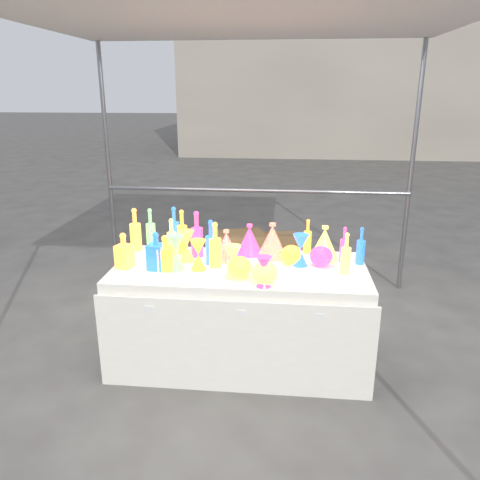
# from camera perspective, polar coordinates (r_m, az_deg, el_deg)

# --- Properties ---
(ground) EXTENTS (80.00, 80.00, 0.00)m
(ground) POSITION_cam_1_polar(r_m,az_deg,el_deg) (3.68, 0.00, -14.23)
(ground) COLOR slate
(ground) RESTS_ON ground
(canopy_tent) EXTENTS (3.15, 3.15, 2.46)m
(canopy_tent) POSITION_cam_1_polar(r_m,az_deg,el_deg) (3.16, 0.02, 25.65)
(canopy_tent) COLOR gray
(canopy_tent) RESTS_ON ground
(display_table) EXTENTS (1.84, 0.83, 0.75)m
(display_table) POSITION_cam_1_polar(r_m,az_deg,el_deg) (3.49, -0.02, -9.09)
(display_table) COLOR white
(display_table) RESTS_ON ground
(background_building) EXTENTS (14.00, 6.00, 6.00)m
(background_building) POSITION_cam_1_polar(r_m,az_deg,el_deg) (17.53, 19.11, 20.28)
(background_building) COLOR #BFB49F
(background_building) RESTS_ON ground
(cardboard_box_closed) EXTENTS (0.70, 0.60, 0.43)m
(cardboard_box_closed) POSITION_cam_1_polar(r_m,az_deg,el_deg) (5.27, -0.20, -1.49)
(cardboard_box_closed) COLOR olive
(cardboard_box_closed) RESTS_ON ground
(cardboard_box_flat) EXTENTS (0.77, 0.62, 0.06)m
(cardboard_box_flat) POSITION_cam_1_polar(r_m,az_deg,el_deg) (6.38, 4.17, 0.18)
(cardboard_box_flat) COLOR olive
(cardboard_box_flat) RESTS_ON ground
(bottle_0) EXTENTS (0.10, 0.10, 0.34)m
(bottle_0) POSITION_cam_1_polar(r_m,az_deg,el_deg) (3.73, -12.65, 1.28)
(bottle_0) COLOR red
(bottle_0) RESTS_ON display_table
(bottle_1) EXTENTS (0.09, 0.09, 0.34)m
(bottle_1) POSITION_cam_1_polar(r_m,az_deg,el_deg) (3.71, -8.01, 1.47)
(bottle_1) COLOR #17803F
(bottle_1) RESTS_ON display_table
(bottle_2) EXTENTS (0.10, 0.10, 0.35)m
(bottle_2) POSITION_cam_1_polar(r_m,az_deg,el_deg) (3.59, -7.05, 1.00)
(bottle_2) COLOR yellow
(bottle_2) RESTS_ON display_table
(bottle_3) EXTENTS (0.09, 0.09, 0.35)m
(bottle_3) POSITION_cam_1_polar(r_m,az_deg,el_deg) (3.51, -5.29, 0.74)
(bottle_3) COLOR #1D4DAA
(bottle_3) RESTS_ON display_table
(bottle_4) EXTENTS (0.07, 0.07, 0.30)m
(bottle_4) POSITION_cam_1_polar(r_m,az_deg,el_deg) (3.53, -8.32, 0.27)
(bottle_4) COLOR #13757A
(bottle_4) RESTS_ON display_table
(bottle_5) EXTENTS (0.08, 0.08, 0.34)m
(bottle_5) POSITION_cam_1_polar(r_m,az_deg,el_deg) (3.70, -10.83, 1.27)
(bottle_5) COLOR #AC22A6
(bottle_5) RESTS_ON display_table
(bottle_6) EXTENTS (0.11, 0.11, 0.33)m
(bottle_6) POSITION_cam_1_polar(r_m,az_deg,el_deg) (3.30, -3.03, -0.55)
(bottle_6) COLOR red
(bottle_6) RESTS_ON display_table
(bottle_7) EXTENTS (0.09, 0.09, 0.33)m
(bottle_7) POSITION_cam_1_polar(r_m,az_deg,el_deg) (3.35, -3.57, -0.26)
(bottle_7) COLOR #17803F
(bottle_7) RESTS_ON display_table
(decanter_0) EXTENTS (0.13, 0.13, 0.26)m
(decanter_0) POSITION_cam_1_polar(r_m,az_deg,el_deg) (3.39, -13.96, -1.23)
(decanter_0) COLOR red
(decanter_0) RESTS_ON display_table
(decanter_1) EXTENTS (0.11, 0.11, 0.25)m
(decanter_1) POSITION_cam_1_polar(r_m,az_deg,el_deg) (3.28, -9.09, -1.55)
(decanter_1) COLOR yellow
(decanter_1) RESTS_ON display_table
(decanter_2) EXTENTS (0.13, 0.13, 0.27)m
(decanter_2) POSITION_cam_1_polar(r_m,az_deg,el_deg) (3.30, -10.17, -1.31)
(decanter_2) COLOR #17803F
(decanter_2) RESTS_ON display_table
(hourglass_0) EXTENTS (0.13, 0.13, 0.22)m
(hourglass_0) POSITION_cam_1_polar(r_m,az_deg,el_deg) (3.27, -5.11, -1.81)
(hourglass_0) COLOR yellow
(hourglass_0) RESTS_ON display_table
(hourglass_1) EXTENTS (0.11, 0.11, 0.20)m
(hourglass_1) POSITION_cam_1_polar(r_m,az_deg,el_deg) (2.98, 2.90, -3.88)
(hourglass_1) COLOR #1D4DAA
(hourglass_1) RESTS_ON display_table
(hourglass_2) EXTENTS (0.13, 0.13, 0.22)m
(hourglass_2) POSITION_cam_1_polar(r_m,az_deg,el_deg) (3.12, -0.88, -2.65)
(hourglass_2) COLOR #13757A
(hourglass_2) RESTS_ON display_table
(hourglass_3) EXTENTS (0.14, 0.14, 0.25)m
(hourglass_3) POSITION_cam_1_polar(r_m,az_deg,el_deg) (3.28, -7.83, -1.53)
(hourglass_3) COLOR #AC22A6
(hourglass_3) RESTS_ON display_table
(hourglass_4) EXTENTS (0.15, 0.15, 0.23)m
(hourglass_4) POSITION_cam_1_polar(r_m,az_deg,el_deg) (3.44, -6.52, -0.74)
(hourglass_4) COLOR red
(hourglass_4) RESTS_ON display_table
(hourglass_5) EXTENTS (0.12, 0.12, 0.23)m
(hourglass_5) POSITION_cam_1_polar(r_m,az_deg,el_deg) (3.36, 7.37, -1.22)
(hourglass_5) COLOR #17803F
(hourglass_5) RESTS_ON display_table
(globe_0) EXTENTS (0.19, 0.19, 0.13)m
(globe_0) POSITION_cam_1_polar(r_m,az_deg,el_deg) (3.13, -0.06, -3.48)
(globe_0) COLOR red
(globe_0) RESTS_ON display_table
(globe_1) EXTENTS (0.19, 0.19, 0.14)m
(globe_1) POSITION_cam_1_polar(r_m,az_deg,el_deg) (3.02, 3.04, -4.23)
(globe_1) COLOR #13757A
(globe_1) RESTS_ON display_table
(globe_2) EXTENTS (0.19, 0.19, 0.12)m
(globe_2) POSITION_cam_1_polar(r_m,az_deg,el_deg) (3.40, 6.29, -1.93)
(globe_2) COLOR yellow
(globe_2) RESTS_ON display_table
(globe_3) EXTENTS (0.22, 0.22, 0.13)m
(globe_3) POSITION_cam_1_polar(r_m,az_deg,el_deg) (3.39, 9.85, -2.09)
(globe_3) COLOR #1D4DAA
(globe_3) RESTS_ON display_table
(lampshade_0) EXTENTS (0.24, 0.24, 0.23)m
(lampshade_0) POSITION_cam_1_polar(r_m,az_deg,el_deg) (3.45, -1.67, -0.60)
(lampshade_0) COLOR yellow
(lampshade_0) RESTS_ON display_table
(lampshade_1) EXTENTS (0.30, 0.30, 0.27)m
(lampshade_1) POSITION_cam_1_polar(r_m,az_deg,el_deg) (3.50, 3.95, -0.03)
(lampshade_1) COLOR yellow
(lampshade_1) RESTS_ON display_table
(lampshade_2) EXTENTS (0.23, 0.23, 0.24)m
(lampshade_2) POSITION_cam_1_polar(r_m,az_deg,el_deg) (3.57, 1.16, 0.10)
(lampshade_2) COLOR #1D4DAA
(lampshade_2) RESTS_ON display_table
(lampshade_3) EXTENTS (0.25, 0.25, 0.26)m
(lampshade_3) POSITION_cam_1_polar(r_m,az_deg,el_deg) (3.51, 10.25, -0.32)
(lampshade_3) COLOR #13757A
(lampshade_3) RESTS_ON display_table
(bottle_8) EXTENTS (0.08, 0.08, 0.28)m
(bottle_8) POSITION_cam_1_polar(r_m,az_deg,el_deg) (3.46, 14.52, -0.67)
(bottle_8) COLOR #17803F
(bottle_8) RESTS_ON display_table
(bottle_9) EXTENTS (0.06, 0.06, 0.27)m
(bottle_9) POSITION_cam_1_polar(r_m,az_deg,el_deg) (3.63, 8.23, 0.48)
(bottle_9) COLOR yellow
(bottle_9) RESTS_ON display_table
(bottle_10) EXTENTS (0.07, 0.07, 0.27)m
(bottle_10) POSITION_cam_1_polar(r_m,az_deg,el_deg) (3.48, 12.58, -0.54)
(bottle_10) COLOR #1D4DAA
(bottle_10) RESTS_ON display_table
(bottle_11) EXTENTS (0.09, 0.09, 0.29)m
(bottle_11) POSITION_cam_1_polar(r_m,az_deg,el_deg) (3.25, 12.79, -1.60)
(bottle_11) COLOR #13757A
(bottle_11) RESTS_ON display_table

